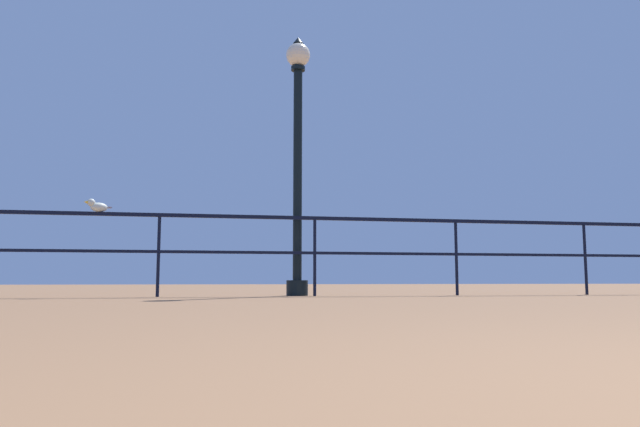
% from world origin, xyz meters
% --- Properties ---
extents(pier_railing, '(21.34, 0.05, 1.12)m').
position_xyz_m(pier_railing, '(-0.00, 8.30, 0.83)').
color(pier_railing, black).
rests_on(pier_railing, ground_plane).
extents(lamppost_center, '(0.36, 0.36, 3.84)m').
position_xyz_m(lamppost_center, '(-0.21, 8.52, 2.23)').
color(lamppost_center, black).
rests_on(lamppost_center, ground_plane).
extents(seagull_on_rail, '(0.35, 0.22, 0.17)m').
position_xyz_m(seagull_on_rail, '(-2.93, 8.29, 1.20)').
color(seagull_on_rail, silver).
rests_on(seagull_on_rail, pier_railing).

